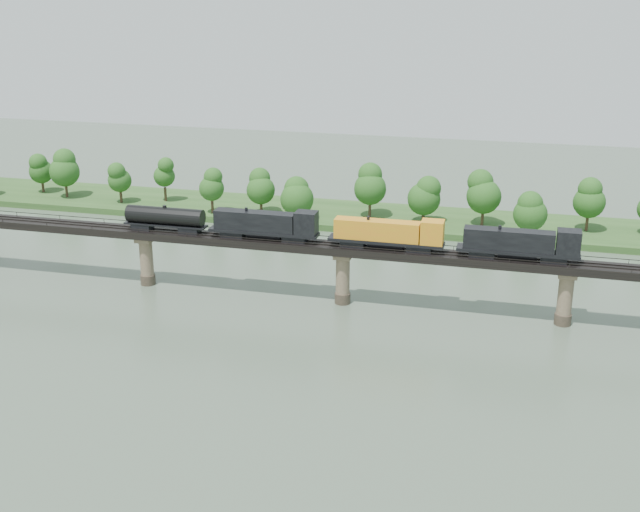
# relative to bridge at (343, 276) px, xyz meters

# --- Properties ---
(ground) EXTENTS (400.00, 400.00, 0.00)m
(ground) POSITION_rel_bridge_xyz_m (0.00, -30.00, -5.46)
(ground) COLOR #3C4C3C
(ground) RESTS_ON ground
(far_bank) EXTENTS (300.00, 24.00, 1.60)m
(far_bank) POSITION_rel_bridge_xyz_m (0.00, 55.00, -4.66)
(far_bank) COLOR #26481D
(far_bank) RESTS_ON ground
(bridge) EXTENTS (236.00, 30.00, 11.50)m
(bridge) POSITION_rel_bridge_xyz_m (0.00, 0.00, 0.00)
(bridge) COLOR #473A2D
(bridge) RESTS_ON ground
(bridge_superstructure) EXTENTS (220.00, 4.90, 0.75)m
(bridge_superstructure) POSITION_rel_bridge_xyz_m (0.00, 0.00, 6.33)
(bridge_superstructure) COLOR black
(bridge_superstructure) RESTS_ON bridge
(far_treeline) EXTENTS (289.06, 17.54, 13.60)m
(far_treeline) POSITION_rel_bridge_xyz_m (-8.21, 50.52, 3.37)
(far_treeline) COLOR #382619
(far_treeline) RESTS_ON far_bank
(freight_train) EXTENTS (85.51, 3.33, 5.89)m
(freight_train) POSITION_rel_bridge_xyz_m (0.38, -0.00, 8.85)
(freight_train) COLOR black
(freight_train) RESTS_ON bridge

